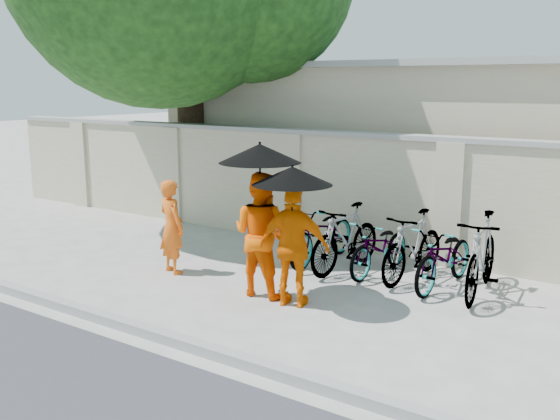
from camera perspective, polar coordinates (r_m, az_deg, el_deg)
The scene contains 15 objects.
ground at distance 8.85m, azimuth -4.49°, elevation -7.72°, with size 80.00×80.00×0.00m, color #BAB7B2.
kerb at distance 7.66m, azimuth -12.59°, elevation -10.61°, with size 40.00×0.16×0.12m, color gray.
compound_wall at distance 10.76m, azimuth 10.39°, elevation 1.11°, with size 20.00×0.30×2.00m, color beige.
building_behind at distance 13.94m, azimuth 20.69°, elevation 5.41°, with size 14.00×6.00×3.20m, color beige.
monk_left at distance 9.77m, azimuth -9.87°, elevation -1.52°, with size 0.53×0.35×1.47m, color orange.
monk_center at distance 8.61m, azimuth -1.76°, elevation -2.20°, with size 0.84×0.66×1.74m, color #FD5B01.
parasol_center at distance 8.32m, azimuth -1.86°, elevation 5.19°, with size 1.11×1.11×1.14m.
monk_right at distance 8.18m, azimuth 1.29°, elevation -3.36°, with size 0.95×0.39×1.62m, color #EA6401.
parasol_right at distance 7.91m, azimuth 1.13°, elevation 3.15°, with size 1.04×1.04×0.96m.
bike_0 at distance 10.25m, azimuth 3.93°, elevation -2.17°, with size 0.65×1.85×0.97m, color slate.
bike_1 at distance 9.83m, azimuth 6.02°, elevation -2.55°, with size 0.50×1.76×1.06m, color slate.
bike_2 at distance 9.75m, azimuth 9.14°, elevation -3.39°, with size 0.57×1.62×0.85m, color slate.
bike_3 at distance 9.52m, azimuth 12.05°, elevation -3.24°, with size 0.49×1.74×1.05m, color slate.
bike_4 at distance 9.28m, azimuth 14.85°, elevation -4.16°, with size 0.61×1.76×0.93m, color slate.
bike_5 at distance 9.06m, azimuth 17.95°, elevation -3.99°, with size 0.54×1.91×1.15m, color slate.
Camera 1 is at (5.25, -6.50, 2.92)m, focal length 40.00 mm.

